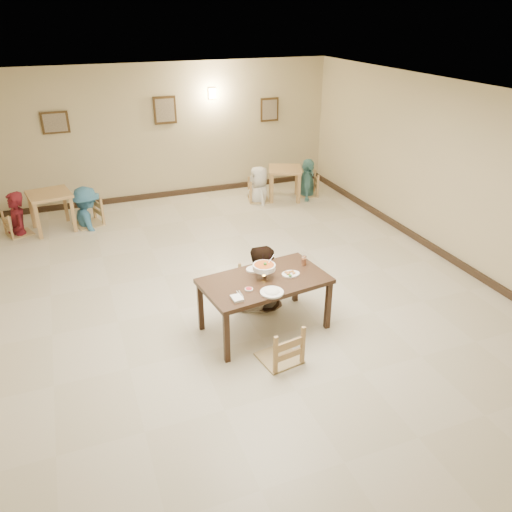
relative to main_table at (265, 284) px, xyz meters
name	(u,v)px	position (x,y,z in m)	size (l,w,h in m)	color
floor	(235,298)	(-0.12, 0.89, -0.70)	(10.00, 10.00, 0.00)	beige
ceiling	(231,98)	(-0.12, 0.89, 2.30)	(10.00, 10.00, 0.00)	silver
wall_back	(162,133)	(-0.12, 5.89, 0.80)	(10.00, 10.00, 0.00)	#C4B48B
wall_front	(511,499)	(-0.12, -4.11, 0.80)	(10.00, 10.00, 0.00)	#C4B48B
wall_right	(460,177)	(3.88, 0.89, 0.80)	(10.00, 10.00, 0.00)	#C4B48B
baseboard_back	(167,194)	(-0.12, 5.86, -0.64)	(8.00, 0.06, 0.12)	#2E2016
baseboard_right	(444,254)	(3.85, 0.89, -0.64)	(0.06, 10.00, 0.12)	#2E2016
picture_a	(55,123)	(-2.32, 5.85, 1.20)	(0.55, 0.04, 0.45)	#392712
picture_b	(165,110)	(-0.02, 5.85, 1.30)	(0.50, 0.04, 0.60)	#392712
picture_c	(270,110)	(2.48, 5.85, 1.15)	(0.45, 0.04, 0.55)	#392712
wall_sconce	(212,93)	(1.08, 5.85, 1.60)	(0.16, 0.05, 0.22)	#FFD88C
main_table	(265,284)	(0.00, 0.00, 0.00)	(1.78, 1.16, 0.78)	#392315
chair_far	(254,271)	(0.13, 0.76, -0.21)	(0.47, 0.47, 0.99)	tan
chair_near	(280,326)	(-0.08, -0.71, -0.19)	(0.48, 0.48, 1.03)	tan
main_diner	(260,248)	(0.18, 0.65, 0.23)	(0.91, 0.71, 1.86)	gray
curry_warmer	(264,267)	(0.01, 0.04, 0.24)	(0.34, 0.31, 0.28)	silver
rice_plate_far	(256,269)	(-0.01, 0.30, 0.10)	(0.27, 0.27, 0.06)	white
rice_plate_near	(272,292)	(-0.05, -0.37, 0.10)	(0.30, 0.30, 0.07)	white
fried_plate	(291,274)	(0.37, -0.02, 0.10)	(0.25, 0.25, 0.05)	white
chili_dish	(249,289)	(-0.29, -0.19, 0.09)	(0.11, 0.11, 0.02)	white
napkin_cutlery	(237,298)	(-0.51, -0.35, 0.10)	(0.16, 0.26, 0.03)	white
drink_glass	(304,261)	(0.67, 0.18, 0.15)	(0.07, 0.07, 0.14)	white
bg_table_left	(50,200)	(-2.66, 4.74, -0.06)	(0.91, 0.91, 0.78)	tan
bg_table_right	(285,174)	(2.41, 4.74, -0.10)	(0.96, 0.96, 0.74)	tan
bg_chair_ll	(16,213)	(-3.32, 4.73, -0.24)	(0.44, 0.44, 0.93)	tan
bg_chair_lr	(85,200)	(-2.01, 4.75, -0.16)	(0.51, 0.51, 1.09)	tan
bg_chair_rl	(259,181)	(1.80, 4.81, -0.21)	(0.46, 0.46, 0.98)	tan
bg_chair_rr	(308,174)	(3.03, 4.78, -0.19)	(0.48, 0.48, 1.02)	tan
bg_diner_a	(11,193)	(-3.32, 4.73, 0.17)	(0.63, 0.42, 1.74)	#59121A
bg_diner_b	(83,187)	(-2.01, 4.75, 0.10)	(1.04, 0.60, 1.61)	teal
bg_diner_c	(259,167)	(1.80, 4.81, 0.11)	(0.80, 0.52, 1.63)	silver
bg_diner_d	(308,159)	(3.03, 4.78, 0.17)	(1.02, 0.43, 1.75)	#569997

